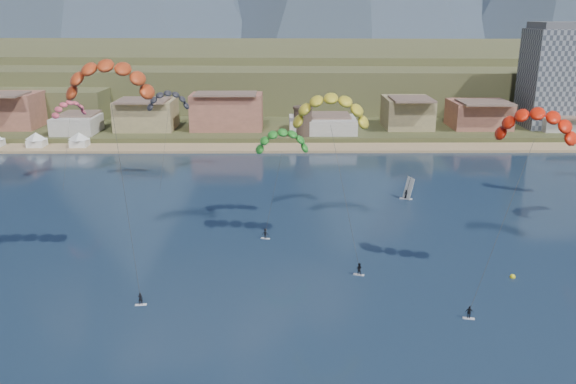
{
  "coord_description": "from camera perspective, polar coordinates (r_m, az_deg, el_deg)",
  "views": [
    {
      "loc": [
        -0.71,
        -55.03,
        36.97
      ],
      "look_at": [
        0.0,
        32.0,
        10.0
      ],
      "focal_mm": 36.4,
      "sensor_mm": 36.0,
      "label": 1
    }
  ],
  "objects": [
    {
      "name": "buoy",
      "position": [
        91.58,
        21.09,
        -7.73
      ],
      "size": [
        0.8,
        0.8,
        0.8
      ],
      "color": "yellow",
      "rests_on": "ground"
    },
    {
      "name": "distant_kite_dark",
      "position": [
        131.47,
        -11.66,
        9.07
      ],
      "size": [
        10.17,
        6.95,
        22.04
      ],
      "color": "#262626",
      "rests_on": "ground"
    },
    {
      "name": "distant_kite_pink",
      "position": [
        137.78,
        -20.61,
        7.87
      ],
      "size": [
        7.71,
        8.03,
        19.84
      ],
      "color": "#262626",
      "rests_on": "ground"
    },
    {
      "name": "kitesurfer_orange",
      "position": [
        84.54,
        23.13,
        6.51
      ],
      "size": [
        16.96,
        15.9,
        27.61
      ],
      "color": "silver",
      "rests_on": "ground"
    },
    {
      "name": "kitesurfer_green",
      "position": [
        103.77,
        -0.58,
        5.29
      ],
      "size": [
        10.3,
        12.11,
        18.64
      ],
      "color": "silver",
      "rests_on": "ground"
    },
    {
      "name": "watchtower",
      "position": [
        171.88,
        1.46,
        6.95
      ],
      "size": [
        5.82,
        5.82,
        8.6
      ],
      "color": "#47382D",
      "rests_on": "ground"
    },
    {
      "name": "windsurfer",
      "position": [
        122.31,
        11.56,
        -0.03
      ],
      "size": [
        2.67,
        2.94,
        4.56
      ],
      "color": "silver",
      "rests_on": "ground"
    },
    {
      "name": "land",
      "position": [
        616.14,
        -0.41,
        13.77
      ],
      "size": [
        2200.0,
        900.0,
        4.0
      ],
      "color": "brown",
      "rests_on": "ground"
    },
    {
      "name": "kitesurfer_yellow",
      "position": [
        89.75,
        4.23,
        8.4
      ],
      "size": [
        12.69,
        13.93,
        26.7
      ],
      "color": "silver",
      "rests_on": "ground"
    },
    {
      "name": "apartment_tower",
      "position": [
        203.01,
        24.93,
        10.24
      ],
      "size": [
        20.0,
        16.0,
        32.0
      ],
      "color": "gray",
      "rests_on": "ground"
    },
    {
      "name": "town",
      "position": [
        183.64,
        -12.93,
        7.71
      ],
      "size": [
        400.0,
        24.0,
        12.0
      ],
      "color": "beige",
      "rests_on": "ground"
    },
    {
      "name": "beach_tents",
      "position": [
        180.96,
        -25.23,
        4.98
      ],
      "size": [
        43.4,
        6.4,
        5.0
      ],
      "color": "white",
      "rests_on": "ground"
    },
    {
      "name": "kitesurfer_red",
      "position": [
        82.65,
        -17.17,
        11.02
      ],
      "size": [
        12.57,
        13.19,
        32.21
      ],
      "color": "silver",
      "rests_on": "ground"
    },
    {
      "name": "beach",
      "position": [
        165.17,
        -0.21,
        4.37
      ],
      "size": [
        2200.0,
        12.0,
        0.9
      ],
      "color": "tan",
      "rests_on": "ground"
    },
    {
      "name": "foothills",
      "position": [
        289.78,
        4.19,
        11.65
      ],
      "size": [
        940.0,
        210.0,
        18.0
      ],
      "color": "brown",
      "rests_on": "ground"
    },
    {
      "name": "ground",
      "position": [
        66.3,
        0.23,
        -16.67
      ],
      "size": [
        2400.0,
        2400.0,
        0.0
      ],
      "primitive_type": "plane",
      "color": "#0D1F31",
      "rests_on": "ground"
    }
  ]
}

